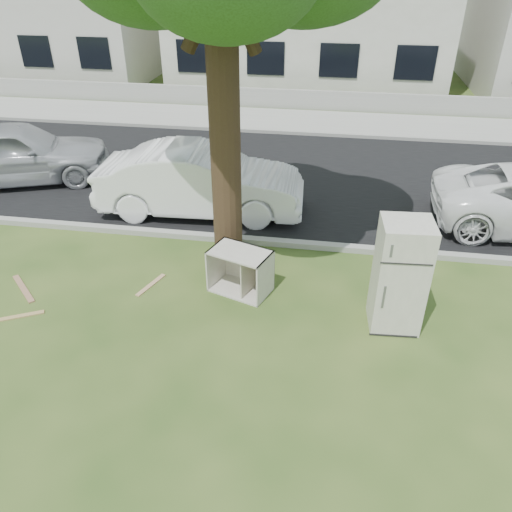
% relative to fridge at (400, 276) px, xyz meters
% --- Properties ---
extents(ground, '(120.00, 120.00, 0.00)m').
position_rel_fridge_xyz_m(ground, '(-2.60, -0.29, -0.91)').
color(ground, '#2B4719').
extents(road, '(120.00, 7.00, 0.01)m').
position_rel_fridge_xyz_m(road, '(-2.60, 5.71, -0.91)').
color(road, black).
rests_on(road, ground).
extents(kerb_near, '(120.00, 0.18, 0.12)m').
position_rel_fridge_xyz_m(kerb_near, '(-2.60, 2.16, -0.91)').
color(kerb_near, gray).
rests_on(kerb_near, ground).
extents(kerb_far, '(120.00, 0.18, 0.12)m').
position_rel_fridge_xyz_m(kerb_far, '(-2.60, 9.26, -0.91)').
color(kerb_far, gray).
rests_on(kerb_far, ground).
extents(sidewalk, '(120.00, 2.80, 0.01)m').
position_rel_fridge_xyz_m(sidewalk, '(-2.60, 10.71, -0.91)').
color(sidewalk, gray).
rests_on(sidewalk, ground).
extents(low_wall, '(120.00, 0.15, 0.70)m').
position_rel_fridge_xyz_m(low_wall, '(-2.60, 12.31, -0.56)').
color(low_wall, gray).
rests_on(low_wall, ground).
extents(fridge, '(0.80, 0.75, 1.82)m').
position_rel_fridge_xyz_m(fridge, '(0.00, 0.00, 0.00)').
color(fridge, silver).
rests_on(fridge, ground).
extents(cabinet, '(1.17, 0.93, 0.79)m').
position_rel_fridge_xyz_m(cabinet, '(-2.58, 0.50, -0.52)').
color(cabinet, white).
rests_on(cabinet, ground).
extents(plank_a, '(1.01, 0.58, 0.02)m').
position_rel_fridge_xyz_m(plank_a, '(-6.18, -0.90, -0.90)').
color(plank_a, '#A4864F').
rests_on(plank_a, ground).
extents(plank_b, '(0.80, 0.77, 0.02)m').
position_rel_fridge_xyz_m(plank_b, '(-6.40, -0.09, -0.90)').
color(plank_b, '#946A4D').
rests_on(plank_b, ground).
extents(plank_c, '(0.33, 0.74, 0.02)m').
position_rel_fridge_xyz_m(plank_c, '(-4.20, 0.38, -0.90)').
color(plank_c, tan).
rests_on(plank_c, ground).
extents(car_center, '(4.65, 1.85, 1.50)m').
position_rel_fridge_xyz_m(car_center, '(-4.02, 3.40, -0.16)').
color(car_center, white).
rests_on(car_center, ground).
extents(car_left, '(4.88, 3.30, 1.54)m').
position_rel_fridge_xyz_m(car_left, '(-9.08, 4.37, -0.14)').
color(car_left, '#ABACB2').
rests_on(car_left, ground).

